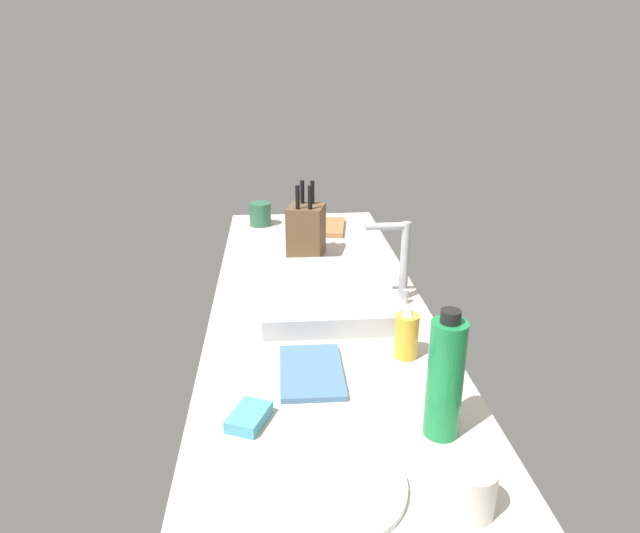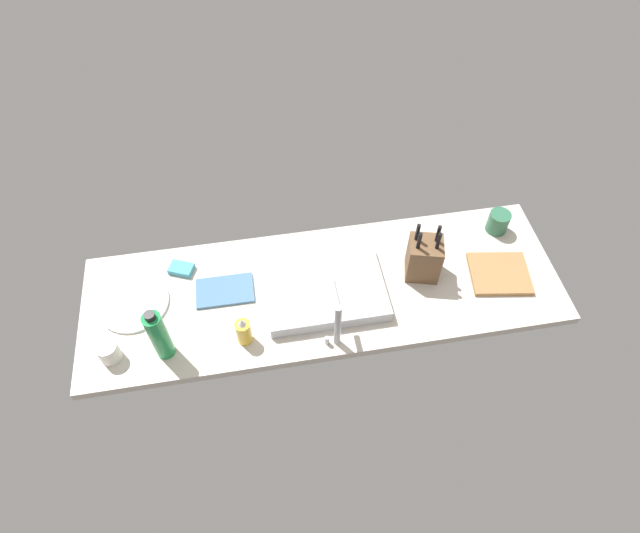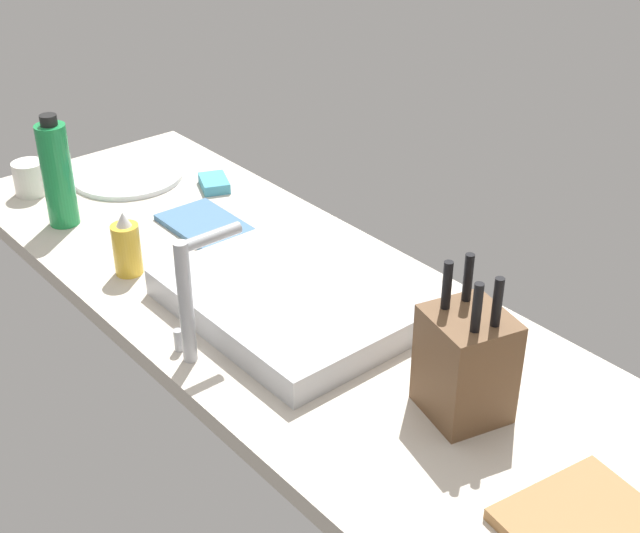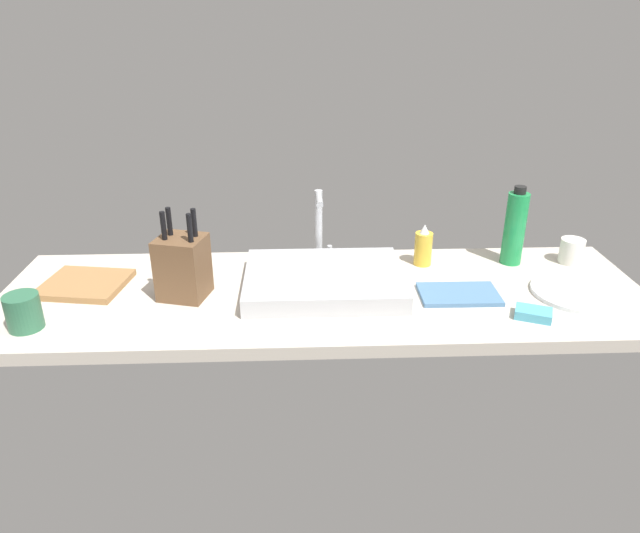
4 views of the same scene
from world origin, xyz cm
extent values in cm
cube|color=beige|center=(0.00, 0.00, 1.75)|extent=(180.60, 58.07, 3.50)
cube|color=#B7BABF|center=(0.29, 1.80, 6.08)|extent=(44.12, 33.95, 5.16)
cylinder|color=#B7BABF|center=(-0.65, 23.70, 14.57)|extent=(2.40, 2.40, 22.14)
cylinder|color=#B7BABF|center=(-0.65, 18.20, 24.64)|extent=(2.00, 10.99, 2.00)
cylinder|color=#B7BABF|center=(2.85, 23.70, 5.50)|extent=(1.60, 1.60, 4.00)
cube|color=brown|center=(-38.38, -1.08, 12.07)|extent=(14.76, 14.09, 17.15)
cylinder|color=black|center=(-42.05, -2.04, 24.50)|extent=(1.71, 1.71, 7.70)
cylinder|color=black|center=(-41.18, 1.23, 24.50)|extent=(1.71, 1.71, 7.70)
cylinder|color=black|center=(-34.92, -3.95, 24.50)|extent=(1.71, 1.71, 7.70)
cylinder|color=black|center=(-34.41, 0.20, 24.50)|extent=(1.71, 1.71, 7.70)
cube|color=#9E7042|center=(-67.88, 5.38, 4.40)|extent=(25.07, 22.92, 1.80)
cylinder|color=gold|center=(31.15, 17.32, 8.64)|extent=(5.39, 5.39, 10.27)
cone|color=silver|center=(31.15, 17.32, 15.17)|extent=(2.96, 2.96, 2.80)
cylinder|color=#1E8E47|center=(58.76, 17.54, 14.65)|extent=(6.39, 6.39, 22.30)
cylinder|color=black|center=(58.76, 17.54, 26.90)|extent=(3.51, 3.51, 2.20)
cylinder|color=white|center=(70.77, -4.49, 4.10)|extent=(25.97, 25.97, 1.20)
cube|color=teal|center=(37.01, -4.48, 4.10)|extent=(21.67, 13.61, 1.20)
cylinder|color=silver|center=(77.34, 16.69, 7.36)|extent=(7.29, 7.29, 7.73)
cylinder|color=#2D6647|center=(-74.98, -17.18, 8.03)|extent=(8.51, 8.51, 9.07)
cube|color=#4CA3BC|center=(52.97, -17.19, 4.70)|extent=(10.63, 9.05, 2.40)
camera|label=1|loc=(141.68, -11.20, 68.47)|focal=31.69mm
camera|label=2|loc=(20.75, 114.46, 170.93)|focal=30.13mm
camera|label=3|loc=(-104.78, 82.85, 89.89)|focal=48.97mm
camera|label=4|loc=(-7.10, -147.01, 78.06)|focal=33.00mm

